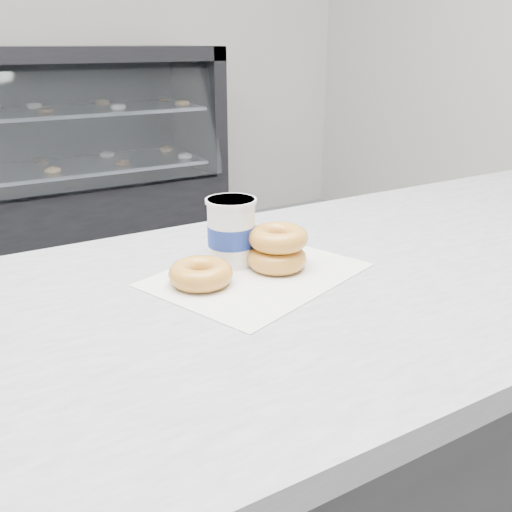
% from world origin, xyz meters
% --- Properties ---
extents(ground, '(5.00, 5.00, 0.00)m').
position_xyz_m(ground, '(0.00, 0.00, 0.00)').
color(ground, gray).
rests_on(ground, ground).
extents(counter, '(3.06, 0.76, 0.90)m').
position_xyz_m(counter, '(0.00, -0.60, 0.45)').
color(counter, '#333335').
rests_on(counter, ground).
extents(display_case, '(2.40, 0.74, 1.25)m').
position_xyz_m(display_case, '(0.00, 2.12, 0.49)').
color(display_case, black).
rests_on(display_case, ground).
extents(wax_paper, '(0.41, 0.36, 0.00)m').
position_xyz_m(wax_paper, '(0.03, -0.54, 0.90)').
color(wax_paper, silver).
rests_on(wax_paper, counter).
extents(donut_single, '(0.11, 0.11, 0.04)m').
position_xyz_m(donut_single, '(-0.07, -0.53, 0.92)').
color(donut_single, gold).
rests_on(donut_single, wax_paper).
extents(donut_stack, '(0.15, 0.15, 0.07)m').
position_xyz_m(donut_stack, '(0.07, -0.54, 0.94)').
color(donut_stack, gold).
rests_on(donut_stack, wax_paper).
extents(coffee_cup, '(0.10, 0.10, 0.12)m').
position_xyz_m(coffee_cup, '(0.02, -0.47, 0.96)').
color(coffee_cup, white).
rests_on(coffee_cup, counter).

